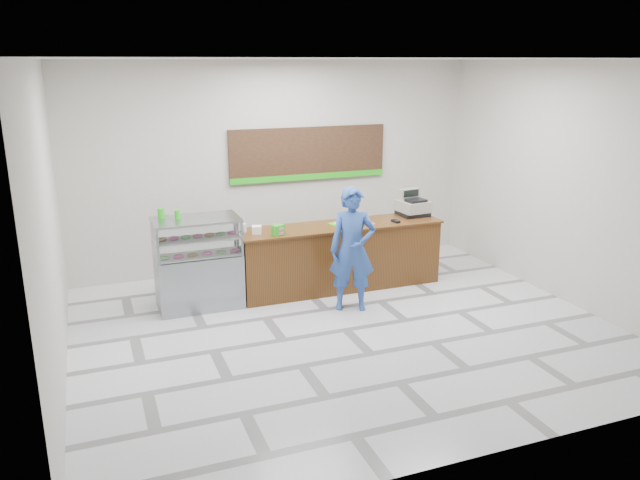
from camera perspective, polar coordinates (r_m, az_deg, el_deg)
name	(u,v)px	position (r m, az deg, el deg)	size (l,w,h in m)	color
floor	(346,330)	(8.46, 2.40, -8.21)	(7.00, 7.00, 0.00)	silver
back_wall	(278,167)	(10.68, -3.89, 6.72)	(7.00, 7.00, 0.00)	beige
ceiling	(349,59)	(7.72, 2.71, 16.22)	(7.00, 7.00, 0.00)	silver
sales_counter	(340,256)	(9.81, 1.82, -1.50)	(3.26, 0.76, 1.03)	#5D3112
display_case	(198,262)	(9.18, -11.08, -2.02)	(1.22, 0.72, 1.33)	gray
menu_board	(309,154)	(10.78, -1.03, 7.83)	(2.80, 0.06, 0.90)	black
cash_register	(413,206)	(10.36, 8.46, 3.12)	(0.49, 0.51, 0.42)	black
card_terminal	(396,221)	(9.88, 6.93, 1.73)	(0.08, 0.15, 0.04)	black
serving_tray	(343,224)	(9.69, 2.16, 1.50)	(0.47, 0.39, 0.02)	#49C519
napkin_box	(257,230)	(9.20, -5.81, 0.93)	(0.14, 0.14, 0.12)	white
straw_cup	(244,228)	(9.31, -6.99, 1.12)	(0.09, 0.09, 0.13)	silver
promo_box	(278,230)	(9.09, -3.85, 0.92)	(0.17, 0.11, 0.15)	green
donut_decal	(370,224)	(9.76, 4.58, 1.51)	(0.16, 0.16, 0.00)	#EB559E
green_cup_left	(161,214)	(9.08, -14.32, 2.36)	(0.10, 0.10, 0.15)	green
green_cup_right	(178,214)	(9.03, -12.89, 2.31)	(0.08, 0.08, 0.13)	green
customer	(352,249)	(8.88, 2.98, -0.86)	(0.65, 0.43, 1.79)	#294C9B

